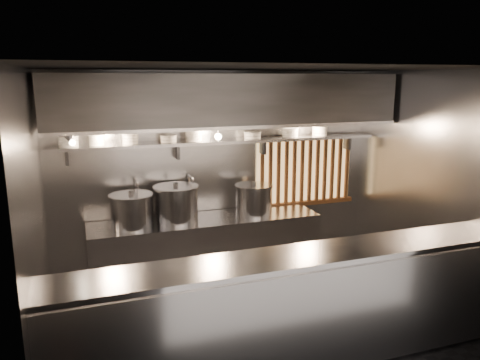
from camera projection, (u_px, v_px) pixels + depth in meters
floor at (259, 318)px, 5.36m from camera, size 4.50×4.50×0.00m
ceiling at (261, 68)px, 4.76m from camera, size 4.50×4.50×0.00m
wall_back at (219, 174)px, 6.44m from camera, size 4.50×0.00×4.50m
wall_left at (34, 221)px, 4.33m from camera, size 0.00×3.00×3.00m
wall_right at (428, 185)px, 5.80m from camera, size 0.00×3.00×3.00m
serving_counter at (297, 312)px, 4.36m from camera, size 4.50×0.56×1.13m
cooking_bench at (206, 251)px, 6.21m from camera, size 3.00×0.70×0.90m
bowl_shelf at (223, 141)px, 6.18m from camera, size 4.40×0.34×0.04m
exhaust_hood at (228, 100)px, 5.86m from camera, size 4.40×0.81×0.65m
wood_screen at (305, 170)px, 6.83m from camera, size 1.56×0.09×1.04m
faucet_left at (136, 190)px, 5.97m from camera, size 0.04×0.30×0.50m
faucet_right at (190, 185)px, 6.19m from camera, size 0.04×0.30×0.50m
heat_lamp at (69, 137)px, 5.08m from camera, size 0.25×0.35×0.20m
pendant_bulb at (218, 137)px, 6.02m from camera, size 0.09×0.09×0.19m
stock_pot_left at (132, 211)px, 5.73m from camera, size 0.70×0.70×0.45m
stock_pot_mid at (176, 203)px, 5.96m from camera, size 0.63×0.63×0.50m
stock_pot_right at (254, 199)px, 6.27m from camera, size 0.61×0.61×0.45m
bowl_stack_0 at (68, 141)px, 5.53m from camera, size 0.24×0.24×0.13m
bowl_stack_1 at (97, 140)px, 5.64m from camera, size 0.20×0.20×0.13m
bowl_stack_2 at (130, 139)px, 5.77m from camera, size 0.20×0.20×0.13m
bowl_stack_3 at (169, 139)px, 5.93m from camera, size 0.22×0.22×0.09m
bowl_stack_4 at (194, 135)px, 6.03m from camera, size 0.23×0.23×0.17m
bowl_stack_5 at (252, 135)px, 6.30m from camera, size 0.24×0.24×0.09m
bowl_stack_6 at (290, 132)px, 6.48m from camera, size 0.24×0.24×0.13m
bowl_stack_7 at (320, 131)px, 6.63m from camera, size 0.23×0.23×0.13m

